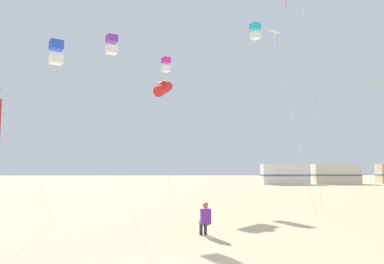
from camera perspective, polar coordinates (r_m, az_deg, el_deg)
The scene contains 10 objects.
kite_flyer_standing at distance 12.99m, azimuth 2.04°, elevation -13.25°, with size 0.39×0.54×1.16m.
kite_diamond_lime at distance 25.59m, azimuth 27.75°, elevation 5.85°, with size 2.23×2.23×7.60m.
kite_box_cyan at distance 28.16m, azimuth 9.82°, elevation 15.16°, with size 2.95×2.06×12.87m.
kite_box_blue at distance 19.32m, azimuth -20.42°, elevation 11.52°, with size 3.00×2.58×8.50m.
kite_box_magenta at distance 30.19m, azimuth -4.08°, elevation 10.38°, with size 0.82×0.82×11.22m.
kite_box_violet at distance 23.45m, azimuth -12.41°, elevation 13.12°, with size 3.16×2.04×10.40m.
kite_diamond_white at distance 31.35m, azimuth 12.96°, elevation 13.84°, with size 2.77×2.77×13.60m.
kite_tube_scarlet at distance 24.76m, azimuth -4.49°, elevation 6.79°, with size 2.59×2.91×8.33m.
rv_van_white at distance 52.82m, azimuth 14.26°, elevation -6.40°, with size 6.52×2.57×2.80m.
rv_van_cream at distance 56.18m, azimuth 21.50°, elevation -6.12°, with size 6.53×2.59×2.80m.
Camera 1 is at (-0.46, -6.62, 2.37)m, focal length 34.25 mm.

